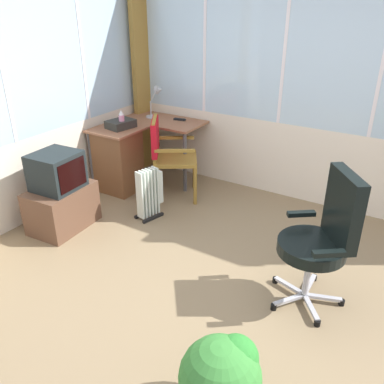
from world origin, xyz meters
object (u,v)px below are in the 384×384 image
object	(u,v)px
desk_lamp	(157,96)
tv_remote	(180,119)
wooden_armchair	(164,148)
potted_plant	(222,377)
paper_tray	(121,124)
tv_on_stand	(61,195)
space_heater	(150,193)
office_chair	(325,233)
desk	(121,157)
spray_bottle	(122,120)

from	to	relation	value
desk_lamp	tv_remote	bearing A→B (deg)	-90.08
wooden_armchair	potted_plant	distance (m)	2.85
paper_tray	tv_remote	bearing A→B (deg)	-33.39
tv_on_stand	space_heater	size ratio (longest dim) A/B	1.46
desk_lamp	paper_tray	distance (m)	0.66
tv_remote	office_chair	world-z (taller)	office_chair
space_heater	paper_tray	bearing A→B (deg)	59.24
office_chair	potted_plant	bearing A→B (deg)	172.66
desk	tv_on_stand	size ratio (longest dim) A/B	1.39
desk_lamp	space_heater	world-z (taller)	desk_lamp
office_chair	spray_bottle	bearing A→B (deg)	72.70
tv_on_stand	potted_plant	bearing A→B (deg)	-113.12
office_chair	tv_on_stand	bearing A→B (deg)	95.64
paper_tray	wooden_armchair	size ratio (longest dim) A/B	0.32
spray_bottle	tv_on_stand	distance (m)	1.16
desk_lamp	office_chair	xyz separation A→B (m)	(-1.43, -2.52, -0.41)
desk	tv_remote	distance (m)	0.85
space_heater	spray_bottle	bearing A→B (deg)	59.00
paper_tray	potted_plant	world-z (taller)	paper_tray
wooden_armchair	space_heater	world-z (taller)	wooden_armchair
paper_tray	office_chair	bearing A→B (deg)	-107.41
tv_remote	potted_plant	world-z (taller)	tv_remote
space_heater	tv_remote	bearing A→B (deg)	16.41
tv_remote	office_chair	distance (m)	2.62
spray_bottle	space_heater	bearing A→B (deg)	-121.00
tv_on_stand	space_heater	xyz separation A→B (m)	(0.64, -0.62, -0.08)
desk	wooden_armchair	size ratio (longest dim) A/B	1.19
desk_lamp	spray_bottle	xyz separation A→B (m)	(-0.63, 0.04, -0.15)
tv_remote	paper_tray	xyz separation A→B (m)	(-0.62, 0.41, 0.03)
paper_tray	space_heater	world-z (taller)	paper_tray
desk	desk_lamp	xyz separation A→B (m)	(0.65, -0.08, 0.60)
desk	paper_tray	bearing A→B (deg)	-2.99
office_chair	potted_plant	distance (m)	1.29
space_heater	potted_plant	distance (m)	2.38
spray_bottle	office_chair	bearing A→B (deg)	-107.30
desk_lamp	paper_tray	size ratio (longest dim) A/B	1.31
paper_tray	wooden_armchair	xyz separation A→B (m)	(0.06, -0.56, -0.21)
desk	space_heater	xyz separation A→B (m)	(-0.39, -0.72, -0.13)
desk	paper_tray	distance (m)	0.39
desk	wooden_armchair	xyz separation A→B (m)	(0.09, -0.56, 0.18)
wooden_armchair	tv_on_stand	world-z (taller)	wooden_armchair
desk	potted_plant	bearing A→B (deg)	-129.76
paper_tray	wooden_armchair	world-z (taller)	wooden_armchair
tv_remote	spray_bottle	xyz separation A→B (m)	(-0.63, 0.37, 0.09)
desk	office_chair	distance (m)	2.72
paper_tray	space_heater	distance (m)	0.98
desk_lamp	potted_plant	xyz separation A→B (m)	(-2.68, -2.36, -0.71)
office_chair	wooden_armchair	bearing A→B (deg)	66.73
office_chair	space_heater	xyz separation A→B (m)	(0.39, 1.88, -0.33)
spray_bottle	office_chair	xyz separation A→B (m)	(-0.80, -2.56, -0.26)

